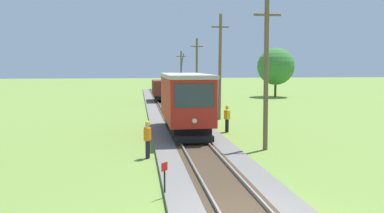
# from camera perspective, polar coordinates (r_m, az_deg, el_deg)

# --- Properties ---
(rail_right) EXTENTS (0.07, 120.00, 0.14)m
(rail_right) POSITION_cam_1_polar(r_m,az_deg,el_deg) (11.22, 11.73, -15.22)
(rail_right) COLOR gray
(rail_right) RESTS_ON track_ballast
(red_tram) EXTENTS (2.60, 8.54, 4.79)m
(red_tram) POSITION_cam_1_polar(r_m,az_deg,el_deg) (23.89, -1.03, 0.98)
(red_tram) COLOR red
(red_tram) RESTS_ON rail_right
(freight_car) EXTENTS (2.40, 5.20, 2.31)m
(freight_car) POSITION_cam_1_polar(r_m,az_deg,el_deg) (45.63, -4.37, 2.56)
(freight_car) COLOR maroon
(freight_car) RESTS_ON rail_right
(utility_pole_near_tram) EXTENTS (1.40, 0.41, 7.78)m
(utility_pole_near_tram) POSITION_cam_1_polar(r_m,az_deg,el_deg) (19.87, 10.98, 5.03)
(utility_pole_near_tram) COLOR brown
(utility_pole_near_tram) RESTS_ON ground
(utility_pole_mid) EXTENTS (1.40, 0.50, 8.36)m
(utility_pole_mid) POSITION_cam_1_polar(r_m,az_deg,el_deg) (30.61, 4.18, 5.97)
(utility_pole_mid) COLOR brown
(utility_pole_mid) RESTS_ON ground
(utility_pole_far) EXTENTS (1.40, 0.39, 7.34)m
(utility_pole_far) POSITION_cam_1_polar(r_m,az_deg,el_deg) (42.57, 0.71, 5.31)
(utility_pole_far) COLOR brown
(utility_pole_far) RESTS_ON ground
(utility_pole_distant) EXTENTS (1.40, 0.47, 6.57)m
(utility_pole_distant) POSITION_cam_1_polar(r_m,az_deg,el_deg) (58.10, -1.64, 5.11)
(utility_pole_distant) COLOR brown
(utility_pole_distant) RESTS_ON ground
(trackside_signal_marker) EXTENTS (0.21, 0.21, 1.18)m
(trackside_signal_marker) POSITION_cam_1_polar(r_m,az_deg,el_deg) (12.72, -4.11, -10.56)
(trackside_signal_marker) COLOR black
(trackside_signal_marker) RESTS_ON ground
(track_worker) EXTENTS (0.36, 0.44, 1.78)m
(track_worker) POSITION_cam_1_polar(r_m,az_deg,el_deg) (17.96, -6.64, -4.64)
(track_worker) COLOR black
(track_worker) RESTS_ON ground
(second_worker) EXTENTS (0.35, 0.44, 1.78)m
(second_worker) POSITION_cam_1_polar(r_m,az_deg,el_deg) (25.04, 5.24, -1.60)
(second_worker) COLOR black
(second_worker) RESTS_ON ground
(tree_left_near) EXTENTS (5.16, 5.16, 6.85)m
(tree_left_near) POSITION_cam_1_polar(r_m,az_deg,el_deg) (55.03, 12.37, 5.85)
(tree_left_near) COLOR #4C3823
(tree_left_near) RESTS_ON ground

